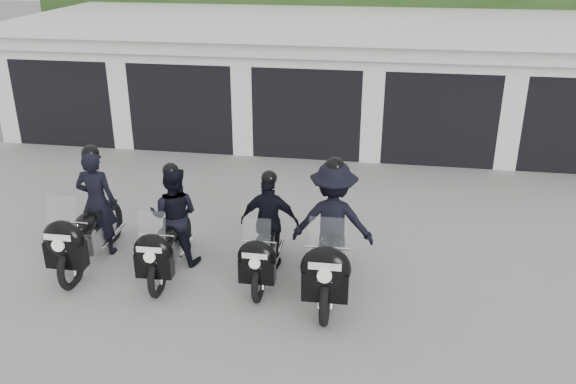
% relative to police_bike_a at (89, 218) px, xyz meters
% --- Properties ---
extents(ground, '(80.00, 80.00, 0.00)m').
position_rel_police_bike_a_xyz_m(ground, '(2.79, 0.12, -0.79)').
color(ground, gray).
rests_on(ground, ground).
extents(garage_block, '(16.40, 6.80, 2.96)m').
position_rel_police_bike_a_xyz_m(garage_block, '(2.79, 8.18, 0.64)').
color(garage_block, silver).
rests_on(garage_block, ground).
extents(background_vegetation, '(20.00, 3.90, 5.80)m').
position_rel_police_bike_a_xyz_m(background_vegetation, '(3.17, 13.04, 1.98)').
color(background_vegetation, '#1B3613').
rests_on(background_vegetation, ground).
extents(police_bike_a, '(0.69, 2.28, 1.99)m').
position_rel_police_bike_a_xyz_m(police_bike_a, '(0.00, 0.00, 0.00)').
color(police_bike_a, black).
rests_on(police_bike_a, ground).
extents(police_bike_b, '(0.83, 2.07, 1.80)m').
position_rel_police_bike_a_xyz_m(police_bike_b, '(1.38, 0.02, -0.03)').
color(police_bike_b, black).
rests_on(police_bike_b, ground).
extents(police_bike_c, '(0.95, 2.00, 1.74)m').
position_rel_police_bike_a_xyz_m(police_bike_c, '(2.94, 0.11, -0.05)').
color(police_bike_c, black).
rests_on(police_bike_c, ground).
extents(police_bike_d, '(1.27, 2.41, 2.09)m').
position_rel_police_bike_a_xyz_m(police_bike_d, '(3.96, -0.10, 0.10)').
color(police_bike_d, black).
rests_on(police_bike_d, ground).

